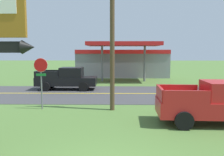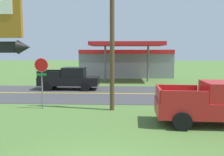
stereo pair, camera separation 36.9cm
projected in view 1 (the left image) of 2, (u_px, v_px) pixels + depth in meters
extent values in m
cube|color=#3D3D3F|center=(113.00, 94.00, 18.74)|extent=(140.00, 8.00, 0.02)
cube|color=gold|center=(113.00, 93.00, 18.74)|extent=(126.00, 0.20, 0.01)
cone|color=black|center=(28.00, 47.00, 7.50)|extent=(0.40, 0.44, 0.44)
cylinder|color=slate|center=(42.00, 90.00, 13.58)|extent=(0.08, 0.08, 2.20)
cylinder|color=red|center=(41.00, 65.00, 13.39)|extent=(0.76, 0.03, 0.76)
cylinder|color=white|center=(41.00, 65.00, 13.41)|extent=(0.80, 0.01, 0.80)
cube|color=#19722D|center=(41.00, 75.00, 13.45)|extent=(0.56, 0.03, 0.14)
cylinder|color=brown|center=(112.00, 33.00, 13.01)|extent=(0.26, 0.26, 8.69)
cube|color=gray|center=(122.00, 63.00, 32.66)|extent=(12.00, 6.00, 3.60)
cube|color=red|center=(123.00, 52.00, 29.46)|extent=(12.00, 0.12, 0.50)
cube|color=red|center=(123.00, 44.00, 26.43)|extent=(8.00, 5.00, 0.40)
cylinder|color=slate|center=(102.00, 63.00, 26.70)|extent=(0.24, 0.24, 4.20)
cylinder|color=slate|center=(145.00, 63.00, 26.62)|extent=(0.24, 0.24, 4.20)
cube|color=red|center=(215.00, 107.00, 10.79)|extent=(5.29, 2.20, 0.72)
cube|color=red|center=(177.00, 90.00, 11.73)|extent=(1.95, 0.21, 0.56)
cube|color=red|center=(186.00, 97.00, 9.90)|extent=(1.95, 0.21, 0.56)
cube|color=red|center=(160.00, 93.00, 10.88)|extent=(0.21, 1.88, 0.56)
cylinder|color=black|center=(175.00, 109.00, 11.90)|extent=(0.81, 0.32, 0.80)
cylinder|color=black|center=(184.00, 121.00, 9.96)|extent=(0.81, 0.32, 0.80)
cube|color=black|center=(67.00, 81.00, 20.72)|extent=(5.20, 1.96, 0.72)
cube|color=black|center=(72.00, 72.00, 20.63)|extent=(1.90, 1.80, 0.84)
cube|color=#28333D|center=(82.00, 72.00, 20.61)|extent=(0.10, 1.66, 0.71)
cube|color=black|center=(52.00, 73.00, 21.59)|extent=(1.95, 0.12, 0.56)
cube|color=black|center=(46.00, 75.00, 19.76)|extent=(1.95, 0.12, 0.56)
cube|color=black|center=(38.00, 74.00, 20.69)|extent=(0.12, 1.88, 0.56)
cylinder|color=black|center=(86.00, 84.00, 21.70)|extent=(0.80, 0.28, 0.80)
cylinder|color=black|center=(84.00, 87.00, 19.76)|extent=(0.80, 0.28, 0.80)
cylinder|color=black|center=(52.00, 84.00, 21.76)|extent=(0.80, 0.28, 0.80)
cylinder|color=black|center=(45.00, 87.00, 19.81)|extent=(0.80, 0.28, 0.80)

